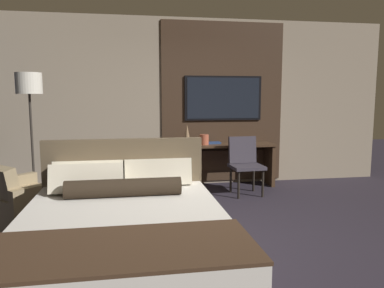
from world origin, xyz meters
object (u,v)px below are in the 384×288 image
at_px(desk_chair, 245,160).
at_px(book, 214,143).
at_px(floor_lamp, 29,94).
at_px(vase_tall, 187,135).
at_px(bed, 124,239).
at_px(vase_short, 204,140).
at_px(armchair_by_window, 23,204).
at_px(desk, 225,158).
at_px(tv, 223,98).

height_order(desk_chair, book, desk_chair).
distance_m(floor_lamp, vase_tall, 2.40).
xyz_separation_m(floor_lamp, book, (2.70, 0.74, -0.80)).
bearing_deg(desk_chair, floor_lamp, -179.78).
xyz_separation_m(bed, floor_lamp, (-1.23, 2.28, 1.20)).
bearing_deg(desk_chair, vase_short, 136.38).
bearing_deg(bed, armchair_by_window, 128.04).
bearing_deg(book, desk_chair, -57.30).
xyz_separation_m(bed, armchair_by_window, (-1.20, 1.53, -0.08)).
distance_m(vase_tall, vase_short, 0.30).
relative_size(desk, armchair_by_window, 1.46).
height_order(floor_lamp, vase_tall, floor_lamp).
xyz_separation_m(vase_tall, book, (0.47, 0.13, -0.16)).
relative_size(desk, vase_short, 9.45).
height_order(desk, desk_chair, desk_chair).
bearing_deg(tv, bed, -117.76).
bearing_deg(bed, tv, 62.24).
bearing_deg(vase_tall, vase_short, 5.86).
xyz_separation_m(desk, book, (-0.20, 0.04, 0.25)).
bearing_deg(vase_tall, armchair_by_window, -148.20).
bearing_deg(desk, vase_short, -171.17).
relative_size(armchair_by_window, vase_tall, 3.19).
bearing_deg(bed, desk_chair, 53.20).
height_order(vase_tall, book, vase_tall).
height_order(tv, desk_chair, tv).
xyz_separation_m(desk, vase_short, (-0.38, -0.06, 0.32)).
bearing_deg(floor_lamp, vase_tall, 15.35).
bearing_deg(vase_short, book, 28.55).
distance_m(armchair_by_window, vase_tall, 2.66).
relative_size(floor_lamp, vase_short, 10.81).
xyz_separation_m(bed, tv, (1.66, 3.16, 1.14)).
xyz_separation_m(desk, desk_chair, (0.17, -0.53, 0.04)).
height_order(bed, vase_short, bed).
xyz_separation_m(bed, vase_short, (1.29, 2.92, 0.47)).
bearing_deg(floor_lamp, armchair_by_window, -87.19).
bearing_deg(book, vase_short, -151.45).
distance_m(desk, floor_lamp, 3.16).
height_order(bed, vase_tall, vase_tall).
bearing_deg(desk, book, 168.35).
distance_m(vase_tall, book, 0.51).
xyz_separation_m(desk, floor_lamp, (-2.90, -0.70, 1.05)).
relative_size(tv, floor_lamp, 0.73).
bearing_deg(desk_chair, vase_tall, 149.31).
bearing_deg(bed, desk, 60.80).
bearing_deg(vase_tall, bed, -109.02).
xyz_separation_m(armchair_by_window, floor_lamp, (-0.04, 0.75, 1.29)).
distance_m(desk_chair, vase_short, 0.77).
relative_size(bed, desk, 1.39).
bearing_deg(desk_chair, bed, -129.81).
bearing_deg(bed, vase_short, 66.22).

